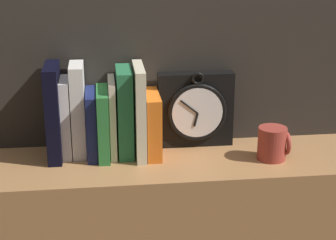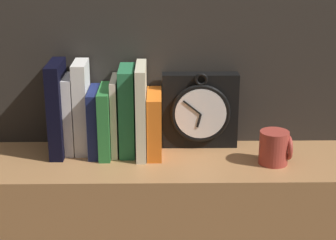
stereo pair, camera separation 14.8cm
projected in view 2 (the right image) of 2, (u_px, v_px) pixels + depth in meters
The scene contains 11 objects.
clock at pixel (200, 111), 1.59m from camera, with size 0.21×0.06×0.22m.
book_slot0_black at pixel (58, 109), 1.53m from camera, with size 0.04×0.14×0.26m.
book_slot1_white at pixel (70, 114), 1.56m from camera, with size 0.03×0.11×0.22m.
book_slot2_white at pixel (82, 107), 1.55m from camera, with size 0.04×0.11×0.26m.
book_slot3_navy at pixel (95, 122), 1.55m from camera, with size 0.03×0.14×0.18m.
book_slot4_green at pixel (106, 121), 1.54m from camera, with size 0.03×0.15×0.19m.
book_slot5_cream at pixel (115, 116), 1.55m from camera, with size 0.02×0.13×0.21m.
book_slot6_green at pixel (127, 111), 1.54m from camera, with size 0.04×0.13×0.24m.
book_slot7_cream at pixel (141, 110), 1.53m from camera, with size 0.03×0.16×0.25m.
book_slot8_orange at pixel (154, 124), 1.55m from camera, with size 0.04×0.15×0.17m.
mug at pixel (275, 148), 1.49m from camera, with size 0.08×0.08×0.09m.
Camera 2 is at (-0.02, -1.40, 1.46)m, focal length 60.00 mm.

